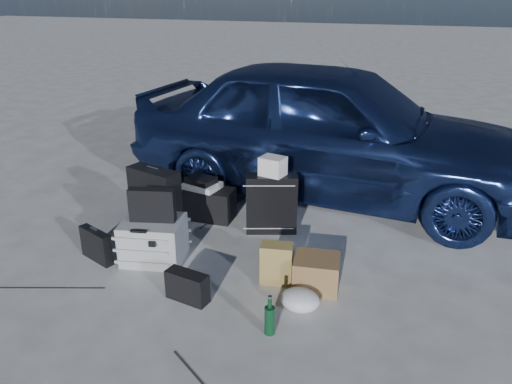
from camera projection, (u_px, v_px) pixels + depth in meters
ground at (189, 288)px, 4.15m from camera, size 60.00×60.00×0.00m
car at (330, 129)px, 5.76m from camera, size 4.78×2.27×1.58m
pelican_case at (154, 240)px, 4.51m from camera, size 0.61×0.53×0.39m
laptop_bag at (152, 205)px, 4.38m from camera, size 0.42×0.19×0.30m
briefcase at (96, 245)px, 4.51m from camera, size 0.39×0.22×0.30m
suitcase_left at (155, 203)px, 4.88m from camera, size 0.57×0.34×0.70m
suitcase_right at (272, 204)px, 4.98m from camera, size 0.54×0.33×0.61m
white_carton at (273, 166)px, 4.84m from camera, size 0.27×0.23×0.18m
duffel_bag at (203, 203)px, 5.34m from camera, size 0.67×0.30×0.33m
flat_box_white at (202, 186)px, 5.27m from camera, size 0.40×0.33×0.06m
flat_box_black at (201, 180)px, 5.24m from camera, size 0.34×0.28×0.06m
kraft_bag at (276, 263)px, 4.17m from camera, size 0.29×0.20×0.35m
cardboard_box at (316, 273)px, 4.11m from camera, size 0.40×0.36×0.28m
plastic_bag at (300, 300)px, 3.84m from camera, size 0.33×0.28×0.17m
messenger_bag at (187, 286)px, 3.95m from camera, size 0.37×0.20×0.25m
green_bottle at (270, 316)px, 3.55m from camera, size 0.08×0.08×0.30m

